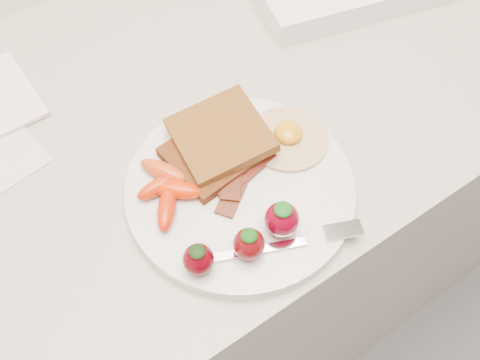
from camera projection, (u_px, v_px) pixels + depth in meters
counter at (203, 249)px, 1.09m from camera, size 2.00×0.60×0.90m
plate at (240, 189)px, 0.63m from camera, size 0.27×0.27×0.02m
toast_lower at (210, 156)px, 0.64m from camera, size 0.10×0.10×0.01m
toast_upper at (220, 135)px, 0.64m from camera, size 0.12×0.12×0.02m
fried_egg at (288, 137)px, 0.66m from camera, size 0.12×0.12×0.02m
bacon_strips at (239, 175)px, 0.63m from camera, size 0.10×0.09×0.01m
baby_carrots at (166, 188)px, 0.61m from camera, size 0.08×0.11×0.02m
strawberries at (249, 237)px, 0.56m from camera, size 0.13×0.05×0.05m
fork at (298, 240)px, 0.58m from camera, size 0.16×0.07×0.00m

